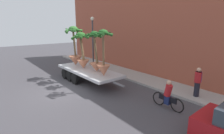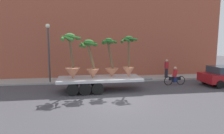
# 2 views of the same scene
# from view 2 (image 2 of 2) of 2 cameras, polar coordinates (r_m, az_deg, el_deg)

# --- Properties ---
(ground_plane) EXTENTS (60.00, 60.00, 0.00)m
(ground_plane) POSITION_cam_2_polar(r_m,az_deg,el_deg) (12.13, 0.86, -9.66)
(ground_plane) COLOR #423F44
(sidewalk) EXTENTS (24.00, 2.20, 0.15)m
(sidewalk) POSITION_cam_2_polar(r_m,az_deg,el_deg) (17.97, -2.26, -3.61)
(sidewalk) COLOR #A39E99
(sidewalk) RESTS_ON ground
(building_facade) EXTENTS (24.00, 1.20, 8.37)m
(building_facade) POSITION_cam_2_polar(r_m,az_deg,el_deg) (19.31, -2.87, 9.44)
(building_facade) COLOR #9E4C38
(building_facade) RESTS_ON ground
(flatbed_trailer) EXTENTS (6.98, 2.32, 0.98)m
(flatbed_trailer) POSITION_cam_2_polar(r_m,az_deg,el_deg) (14.11, -4.69, -3.98)
(flatbed_trailer) COLOR #B7BABF
(flatbed_trailer) RESTS_ON ground
(potted_palm_rear) EXTENTS (1.48, 1.47, 3.15)m
(potted_palm_rear) POSITION_cam_2_polar(r_m,az_deg,el_deg) (13.81, -11.70, 1.95)
(potted_palm_rear) COLOR #C17251
(potted_palm_rear) RESTS_ON flatbed_trailer
(potted_palm_middle) EXTENTS (1.32, 1.21, 2.83)m
(potted_palm_middle) POSITION_cam_2_polar(r_m,az_deg,el_deg) (14.19, -0.41, 1.59)
(potted_palm_middle) COLOR #C17251
(potted_palm_middle) RESTS_ON flatbed_trailer
(potted_palm_front) EXTENTS (1.18, 1.21, 2.97)m
(potted_palm_front) POSITION_cam_2_polar(r_m,az_deg,el_deg) (14.18, 4.86, 1.98)
(potted_palm_front) COLOR #C17251
(potted_palm_front) RESTS_ON flatbed_trailer
(potted_palm_extra) EXTENTS (1.41, 1.32, 2.72)m
(potted_palm_extra) POSITION_cam_2_polar(r_m,az_deg,el_deg) (13.76, -6.18, 2.18)
(potted_palm_extra) COLOR #C17251
(potted_palm_extra) RESTS_ON flatbed_trailer
(cyclist) EXTENTS (1.84, 0.35, 1.54)m
(cyclist) POSITION_cam_2_polar(r_m,az_deg,el_deg) (16.81, 17.90, -2.73)
(cyclist) COLOR black
(cyclist) RESTS_ON ground
(pedestrian_near_gate) EXTENTS (0.36, 0.36, 1.71)m
(pedestrian_near_gate) POSITION_cam_2_polar(r_m,az_deg,el_deg) (18.98, 15.67, -0.32)
(pedestrian_near_gate) COLOR black
(pedestrian_near_gate) RESTS_ON sidewalk
(pedestrian_far_left) EXTENTS (0.36, 0.36, 1.71)m
(pedestrian_far_left) POSITION_cam_2_polar(r_m,az_deg,el_deg) (19.03, 15.61, -0.30)
(pedestrian_far_left) COLOR black
(pedestrian_far_left) RESTS_ON sidewalk
(street_lamp) EXTENTS (0.36, 0.36, 4.83)m
(street_lamp) POSITION_cam_2_polar(r_m,az_deg,el_deg) (16.96, -18.06, 6.06)
(street_lamp) COLOR #383D42
(street_lamp) RESTS_ON sidewalk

